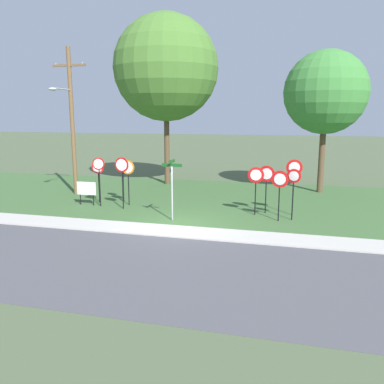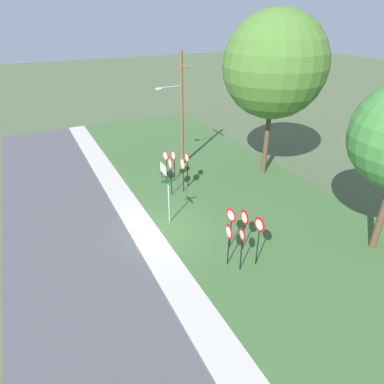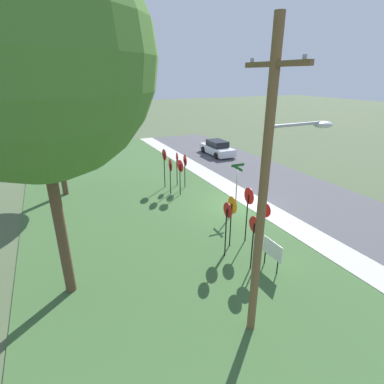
{
  "view_description": "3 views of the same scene",
  "coord_description": "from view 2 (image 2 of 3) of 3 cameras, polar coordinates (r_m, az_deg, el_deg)",
  "views": [
    {
      "loc": [
        4.79,
        -15.98,
        4.81
      ],
      "look_at": [
        0.13,
        2.12,
        1.14
      ],
      "focal_mm": 37.07,
      "sensor_mm": 36.0,
      "label": 1
    },
    {
      "loc": [
        15.09,
        -5.42,
        11.03
      ],
      "look_at": [
        -0.84,
        2.51,
        1.48
      ],
      "focal_mm": 31.65,
      "sensor_mm": 36.0,
      "label": 2
    },
    {
      "loc": [
        -13.59,
        9.93,
        7.36
      ],
      "look_at": [
        0.23,
        3.31,
        1.33
      ],
      "focal_mm": 27.96,
      "sensor_mm": 36.0,
      "label": 3
    }
  ],
  "objects": [
    {
      "name": "utility_pole",
      "position": [
        26.1,
        -2.03,
        14.1
      ],
      "size": [
        2.1,
        2.17,
        8.57
      ],
      "color": "brown",
      "rests_on": "grass_median"
    },
    {
      "name": "stop_sign_far_center",
      "position": [
        22.6,
        -1.57,
        4.12
      ],
      "size": [
        0.76,
        0.11,
        2.42
      ],
      "rotation": [
        0.0,
        0.0,
        -0.06
      ],
      "color": "black",
      "rests_on": "grass_median"
    },
    {
      "name": "notice_board",
      "position": [
        24.62,
        -4.84,
        3.75
      ],
      "size": [
        1.1,
        0.05,
        1.25
      ],
      "rotation": [
        0.0,
        0.0,
        -0.0
      ],
      "color": "black",
      "rests_on": "grass_median"
    },
    {
      "name": "stop_sign_near_left",
      "position": [
        23.46,
        -4.4,
        5.22
      ],
      "size": [
        0.65,
        0.13,
        2.58
      ],
      "rotation": [
        0.0,
        0.0,
        0.16
      ],
      "color": "black",
      "rests_on": "grass_median"
    },
    {
      "name": "stop_sign_near_right",
      "position": [
        23.31,
        -0.81,
        4.95
      ],
      "size": [
        0.65,
        0.1,
        2.48
      ],
      "rotation": [
        0.0,
        0.0,
        -0.03
      ],
      "color": "black",
      "rests_on": "grass_median"
    },
    {
      "name": "ground_plane",
      "position": [
        19.46,
        -5.57,
        -6.46
      ],
      "size": [
        160.0,
        160.0,
        0.0
      ],
      "primitive_type": "plane",
      "color": "#4C5B3D"
    },
    {
      "name": "street_name_post",
      "position": [
        19.2,
        -3.94,
        -0.9
      ],
      "size": [
        0.96,
        0.82,
        2.78
      ],
      "rotation": [
        0.0,
        0.0,
        -0.05
      ],
      "color": "#9EA0A8",
      "rests_on": "grass_median"
    },
    {
      "name": "yield_sign_near_left",
      "position": [
        17.12,
        8.79,
        -4.82
      ],
      "size": [
        0.79,
        0.12,
        2.35
      ],
      "rotation": [
        0.0,
        0.0,
        -0.08
      ],
      "color": "black",
      "rests_on": "grass_median"
    },
    {
      "name": "grass_median",
      "position": [
        21.89,
        9.19,
        -2.37
      ],
      "size": [
        44.0,
        12.0,
        0.04
      ],
      "primitive_type": "cube",
      "color": "#3D6033",
      "rests_on": "ground_plane"
    },
    {
      "name": "road_asphalt",
      "position": [
        18.7,
        -19.58,
        -9.85
      ],
      "size": [
        44.0,
        6.4,
        0.01
      ],
      "primitive_type": "cube",
      "color": "#4C4C51",
      "rests_on": "ground_plane"
    },
    {
      "name": "yield_sign_center",
      "position": [
        15.78,
        8.39,
        -7.99
      ],
      "size": [
        0.64,
        0.13,
        2.37
      ],
      "rotation": [
        0.0,
        0.0,
        -0.16
      ],
      "color": "black",
      "rests_on": "grass_median"
    },
    {
      "name": "sidewalk_strip",
      "position": [
        19.24,
        -7.8,
        -6.96
      ],
      "size": [
        44.0,
        1.6,
        0.06
      ],
      "primitive_type": "cube",
      "color": "#BCB7AD",
      "rests_on": "ground_plane"
    },
    {
      "name": "stop_sign_far_right",
      "position": [
        22.13,
        -3.63,
        4.03
      ],
      "size": [
        0.76,
        0.11,
        2.66
      ],
      "rotation": [
        0.0,
        0.0,
        -0.06
      ],
      "color": "black",
      "rests_on": "grass_median"
    },
    {
      "name": "yield_sign_far_left",
      "position": [
        16.09,
        11.21,
        -6.29
      ],
      "size": [
        0.76,
        0.11,
        2.69
      ],
      "rotation": [
        0.0,
        0.0,
        0.04
      ],
      "color": "black",
      "rests_on": "grass_median"
    },
    {
      "name": "yield_sign_far_right",
      "position": [
        16.03,
        6.18,
        -7.29
      ],
      "size": [
        0.77,
        0.12,
        2.31
      ],
      "rotation": [
        0.0,
        0.0,
        -0.11
      ],
      "color": "black",
      "rests_on": "grass_median"
    },
    {
      "name": "stop_sign_far_left",
      "position": [
        24.21,
        -3.08,
        5.51
      ],
      "size": [
        0.68,
        0.1,
        2.3
      ],
      "rotation": [
        0.0,
        0.0,
        0.04
      ],
      "color": "black",
      "rests_on": "grass_median"
    },
    {
      "name": "oak_tree_left",
      "position": [
        24.57,
        13.76,
        19.97
      ],
      "size": [
        6.98,
        6.98,
        11.28
      ],
      "color": "brown",
      "rests_on": "grass_median"
    },
    {
      "name": "yield_sign_near_right",
      "position": [
        17.21,
        6.58,
        -4.53
      ],
      "size": [
        0.76,
        0.13,
        2.33
      ],
      "rotation": [
        0.0,
        0.0,
        0.11
      ],
      "color": "black",
      "rests_on": "grass_median"
    }
  ]
}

